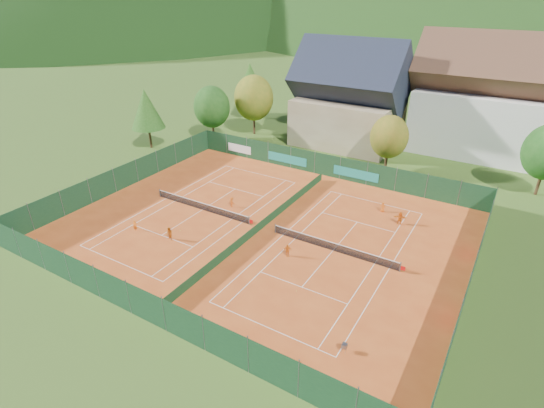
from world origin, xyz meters
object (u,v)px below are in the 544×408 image
Objects in this scene: player_right_near at (287,250)px; player_right_far_a at (383,207)px; chalet at (349,101)px; player_left_near at (135,226)px; player_left_mid at (169,234)px; hotel_block_a at (490,104)px; player_right_far_b at (400,218)px; player_left_far at (232,202)px; ball_hopper at (344,346)px.

player_right_near is 13.97m from player_right_far_a.
chalet is 38.40m from player_left_near.
player_left_mid is 11.91m from player_right_near.
player_left_mid is at bearing 37.51° from player_right_far_a.
hotel_block_a is 28.75m from player_right_far_b.
player_left_mid is 9.00m from player_left_far.
ball_hopper is at bearing 92.95° from player_right_far_a.
chalet is at bearing 95.04° from player_left_mid.
player_left_mid reaches higher than player_left_far.
chalet is at bearing -83.57° from player_left_far.
player_left_far is at bearing 145.06° from ball_hopper.
chalet is 26.97m from player_right_far_b.
chalet is at bearing -162.47° from hotel_block_a.
chalet reaches higher than player_left_mid.
player_right_far_b reaches higher than player_right_near.
chalet is at bearing 112.15° from ball_hopper.
hotel_block_a is at bearing 40.03° from player_right_near.
player_right_near is at bearing -106.14° from hotel_block_a.
ball_hopper is 20.91m from player_left_mid.
ball_hopper is at bearing -1.80° from player_left_mid.
player_left_far reaches higher than player_left_near.
chalet is at bearing -70.20° from player_right_far_b.
hotel_block_a is 27.00× the size of ball_hopper.
player_right_far_b reaches higher than player_right_far_a.
player_right_far_a is (15.08, 7.73, -0.02)m from player_left_far.
ball_hopper is 0.68× the size of player_right_far_a.
player_left_near is at bearing 160.67° from player_right_near.
player_left_far is 16.94m from player_right_far_a.
player_left_far is (1.12, 8.93, -0.09)m from player_left_mid.
player_right_far_a is at bearing -104.01° from hotel_block_a.
player_left_far is 11.58m from player_right_near.
player_right_near is at bearing 61.51° from player_right_far_a.
hotel_block_a is 17.65× the size of player_left_far.
hotel_block_a is at bearing 72.73° from player_left_mid.
ball_hopper is 0.65× the size of player_left_far.
hotel_block_a is 41.19m from player_right_near.
player_left_near is at bearing -122.03° from hotel_block_a.
ball_hopper is at bearing -40.83° from player_left_near.
chalet is 20.25× the size of ball_hopper.
hotel_block_a is at bearing 87.26° from ball_hopper.
player_right_far_a is at bearing 8.43° from player_left_near.
chalet is 24.30m from player_right_far_a.
ball_hopper is 0.57× the size of player_left_mid.
ball_hopper is 23.53m from player_left_far.
player_left_near is at bearing 170.70° from ball_hopper.
hotel_block_a is 40.52m from player_left_far.
ball_hopper is 12.13m from player_right_near.
player_left_mid reaches higher than player_right_near.
player_right_far_b is (14.94, -21.67, -5.91)m from chalet.
player_left_mid reaches higher than player_left_near.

